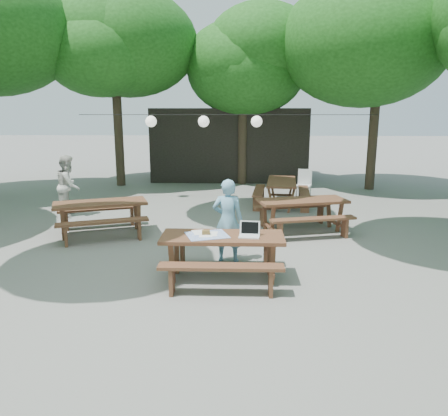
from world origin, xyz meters
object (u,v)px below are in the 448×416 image
object	(u,v)px
picnic_table_nw	(101,218)
woman	(228,221)
plastic_chair	(303,190)
main_picnic_table	(223,256)
second_person	(69,186)

from	to	relation	value
picnic_table_nw	woman	xyz separation A→B (m)	(2.88, -1.65, 0.38)
woman	plastic_chair	world-z (taller)	woman
main_picnic_table	picnic_table_nw	bearing A→B (deg)	137.88
plastic_chair	picnic_table_nw	bearing A→B (deg)	-122.19
second_person	plastic_chair	size ratio (longest dim) A/B	1.78
main_picnic_table	woman	size ratio (longest dim) A/B	1.30
picnic_table_nw	second_person	size ratio (longest dim) A/B	1.46
main_picnic_table	picnic_table_nw	size ratio (longest dim) A/B	0.86
main_picnic_table	woman	bearing A→B (deg)	85.95
picnic_table_nw	second_person	xyz separation A→B (m)	(-1.40, 1.79, 0.41)
second_person	picnic_table_nw	bearing A→B (deg)	-149.84
main_picnic_table	second_person	world-z (taller)	second_person
main_picnic_table	second_person	xyz separation A→B (m)	(-4.22, 4.34, 0.41)
woman	plastic_chair	size ratio (longest dim) A/B	1.71
picnic_table_nw	woman	distance (m)	3.34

